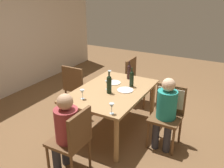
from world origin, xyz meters
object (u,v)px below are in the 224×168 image
chair_left_end (73,138)px  wine_glass_centre (107,83)px  wine_bottle_tall_green (129,71)px  wine_bottle_dark_red (109,84)px  chair_right_end (136,78)px  person_man_bearded (65,128)px  dinner_plate_guest_left (114,83)px  wine_bottle_short_olive (132,78)px  wine_glass_far (82,92)px  dining_table (112,95)px  dinner_plate_host (125,90)px  person_woman_host (166,108)px  chair_near (169,107)px  wine_glass_near_right (112,106)px  chair_far_right (77,85)px  wine_glass_near_left (109,73)px  handbag (90,97)px

chair_left_end → wine_glass_centre: size_ratio=6.17×
wine_bottle_tall_green → wine_bottle_dark_red: size_ratio=0.93×
chair_right_end → person_man_bearded: person_man_bearded is taller
person_man_bearded → dinner_plate_guest_left: 1.42m
wine_bottle_short_olive → wine_glass_far: bearing=151.1°
dinner_plate_guest_left → dining_table: bearing=-156.4°
chair_left_end → dinner_plate_host: 1.25m
wine_bottle_dark_red → wine_bottle_short_olive: wine_bottle_dark_red is taller
dinner_plate_host → person_woman_host: bearing=-98.3°
chair_near → dinner_plate_guest_left: size_ratio=3.82×
dining_table → chair_left_end: bearing=-175.7°
chair_near → dinner_plate_guest_left: (0.14, 1.02, 0.14)m
wine_glass_centre → person_woman_host: bearing=-90.2°
chair_near → person_man_bearded: bearing=53.9°
wine_glass_near_right → person_man_bearded: bearing=139.4°
person_woman_host → chair_left_end: bearing=54.0°
dining_table → wine_bottle_dark_red: 0.27m
wine_glass_centre → wine_glass_far: same height
chair_far_right → dinner_plate_host: size_ratio=3.58×
person_man_bearded → wine_glass_centre: bearing=2.5°
chair_right_end → wine_glass_centre: (-1.17, -0.01, 0.30)m
person_woman_host → wine_glass_centre: person_woman_host is taller
wine_bottle_tall_green → chair_near: bearing=-117.5°
wine_glass_centre → chair_near: bearing=-81.6°
dinner_plate_guest_left → wine_bottle_dark_red: bearing=-161.0°
dining_table → dinner_plate_guest_left: 0.31m
dining_table → wine_glass_near_left: size_ratio=10.33×
dinner_plate_guest_left → chair_right_end: bearing=-1.9°
chair_right_end → wine_glass_near_left: chair_right_end is taller
wine_bottle_short_olive → wine_glass_far: wine_bottle_short_olive is taller
chair_right_end → dinner_plate_host: 1.13m
chair_far_right → person_woman_host: (-0.28, -1.81, 0.10)m
chair_near → handbag: bearing=-17.6°
person_woman_host → wine_glass_near_right: bearing=51.1°
wine_glass_near_left → handbag: 1.00m
chair_near → person_man_bearded: size_ratio=0.82×
chair_far_right → wine_glass_far: (-0.76, -0.69, 0.30)m
chair_right_end → person_woman_host: size_ratio=0.84×
wine_glass_near_left → dinner_plate_guest_left: size_ratio=0.62×
dinner_plate_host → chair_left_end: bearing=174.8°
handbag → wine_bottle_short_olive: bearing=-110.5°
chair_left_end → chair_far_right: bearing=35.1°
wine_bottle_dark_red → dinner_plate_guest_left: bearing=19.0°
wine_bottle_tall_green → dinner_plate_guest_left: 0.37m
wine_bottle_tall_green → wine_glass_near_left: wine_bottle_tall_green is taller
chair_near → chair_right_end: (1.03, 0.99, -0.06)m
wine_bottle_tall_green → wine_glass_centre: wine_bottle_tall_green is taller
wine_bottle_short_olive → wine_glass_centre: (-0.30, 0.29, -0.04)m
chair_left_end → wine_glass_far: bearing=25.3°
chair_near → chair_far_right: bearing=-4.3°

